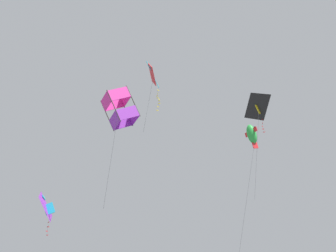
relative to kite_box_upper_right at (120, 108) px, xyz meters
The scene contains 5 objects.
kite_box_upper_right is the anchor object (origin of this frame).
kite_fish_mid_left 12.93m from the kite_box_upper_right, 75.74° to the right, with size 2.63×1.81×10.51m.
kite_delta_near_right 14.74m from the kite_box_upper_right, 75.91° to the right, with size 2.97×1.29×8.78m.
kite_diamond_far_centre 11.77m from the kite_box_upper_right, 37.72° to the right, with size 2.11×1.24×6.43m.
kite_delta_highest 13.15m from the kite_box_upper_right, ahead, with size 3.09×2.19×3.23m.
Camera 1 is at (-33.47, 16.40, 0.50)m, focal length 55.90 mm.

